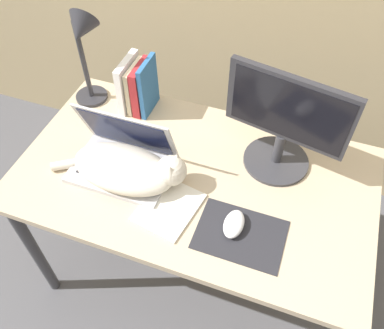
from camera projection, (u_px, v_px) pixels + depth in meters
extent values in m
cube|color=tan|center=(194.00, 178.00, 1.44)|extent=(1.25, 0.72, 0.03)
cylinder|color=#38383D|center=(34.00, 250.00, 1.65)|extent=(0.04, 0.04, 0.68)
cylinder|color=#38383D|center=(106.00, 145.00, 2.03)|extent=(0.04, 0.04, 0.68)
cylinder|color=#38383D|center=(342.00, 211.00, 1.77)|extent=(0.04, 0.04, 0.68)
cube|color=#B7B7BC|center=(122.00, 170.00, 1.43)|extent=(0.35, 0.23, 0.02)
cube|color=#28282D|center=(120.00, 170.00, 1.42)|extent=(0.28, 0.12, 0.00)
cube|color=#B7B7BC|center=(127.00, 132.00, 1.39)|extent=(0.35, 0.09, 0.22)
cube|color=#0F1433|center=(127.00, 133.00, 1.39)|extent=(0.31, 0.07, 0.19)
ellipsoid|color=beige|center=(123.00, 168.00, 1.38)|extent=(0.36, 0.21, 0.11)
sphere|color=beige|center=(171.00, 171.00, 1.34)|extent=(0.10, 0.10, 0.10)
cone|color=beige|center=(177.00, 157.00, 1.33)|extent=(0.04, 0.04, 0.03)
cone|color=beige|center=(170.00, 170.00, 1.29)|extent=(0.04, 0.04, 0.03)
cylinder|color=beige|center=(71.00, 164.00, 1.44)|extent=(0.13, 0.10, 0.03)
cylinder|color=#333338|center=(276.00, 160.00, 1.47)|extent=(0.23, 0.23, 0.01)
cylinder|color=#333338|center=(279.00, 148.00, 1.41)|extent=(0.04, 0.04, 0.12)
cube|color=#28282D|center=(288.00, 109.00, 1.28)|extent=(0.41, 0.10, 0.24)
cube|color=black|center=(288.00, 111.00, 1.27)|extent=(0.38, 0.08, 0.21)
cube|color=#232328|center=(240.00, 234.00, 1.27)|extent=(0.28, 0.20, 0.00)
ellipsoid|color=silver|center=(234.00, 224.00, 1.27)|extent=(0.06, 0.11, 0.04)
cube|color=white|center=(128.00, 83.00, 1.59)|extent=(0.03, 0.16, 0.21)
cube|color=beige|center=(135.00, 87.00, 1.59)|extent=(0.02, 0.14, 0.19)
cube|color=maroon|center=(142.00, 87.00, 1.58)|extent=(0.03, 0.15, 0.20)
cube|color=#285B93|center=(148.00, 87.00, 1.57)|extent=(0.02, 0.14, 0.22)
cylinder|color=#28282D|center=(92.00, 96.00, 1.69)|extent=(0.13, 0.13, 0.01)
cylinder|color=#28282D|center=(83.00, 61.00, 1.56)|extent=(0.02, 0.02, 0.34)
cone|color=#28282D|center=(80.00, 29.00, 1.40)|extent=(0.11, 0.13, 0.14)
cube|color=silver|center=(169.00, 207.00, 1.34)|extent=(0.21, 0.24, 0.01)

